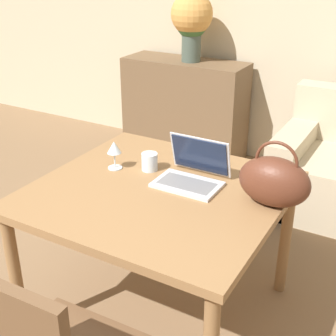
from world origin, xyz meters
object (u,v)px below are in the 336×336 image
laptop (193,170)px  drinking_glass (150,162)px  handbag (274,181)px  wine_glass (114,149)px  flower_vase (192,20)px

laptop → drinking_glass: bearing=179.0°
drinking_glass → handbag: (0.66, -0.04, 0.07)m
wine_glass → laptop: bearing=9.4°
laptop → wine_glass: bearing=-170.6°
laptop → handbag: handbag is taller
flower_vase → drinking_glass: bearing=-69.2°
drinking_glass → wine_glass: (-0.16, -0.07, 0.06)m
drinking_glass → handbag: 0.66m
drinking_glass → wine_glass: wine_glass is taller
drinking_glass → handbag: size_ratio=0.28×
laptop → flower_vase: 2.02m
laptop → drinking_glass: laptop is taller
flower_vase → wine_glass: bearing=-74.6°
drinking_glass → handbag: handbag is taller
drinking_glass → wine_glass: 0.19m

